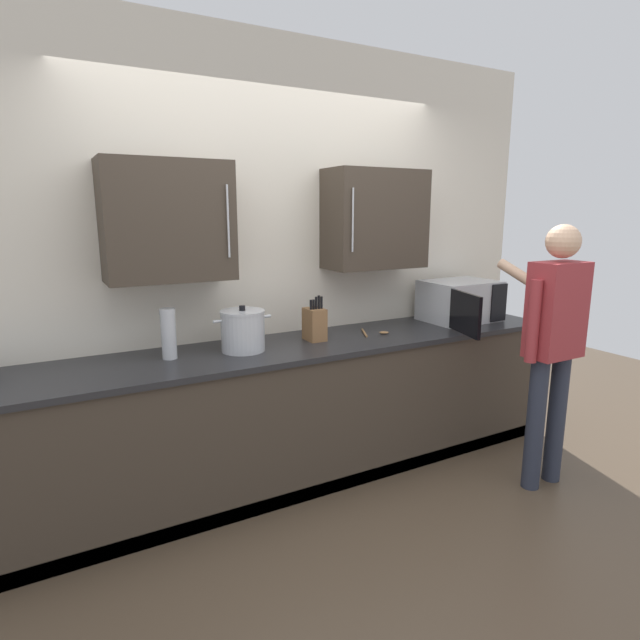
{
  "coord_description": "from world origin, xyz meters",
  "views": [
    {
      "loc": [
        -1.39,
        -2.06,
        1.72
      ],
      "look_at": [
        0.15,
        0.73,
        1.05
      ],
      "focal_mm": 28.96,
      "sensor_mm": 36.0,
      "label": 1
    }
  ],
  "objects_px": {
    "knife_block": "(315,324)",
    "thermos_flask": "(169,334)",
    "wooden_spoon": "(375,333)",
    "microwave_oven": "(458,301)",
    "person_figure": "(553,334)",
    "stock_pot": "(243,331)"
  },
  "relations": [
    {
      "from": "microwave_oven",
      "to": "person_figure",
      "type": "distance_m",
      "value": 0.89
    },
    {
      "from": "wooden_spoon",
      "to": "thermos_flask",
      "type": "relative_size",
      "value": 0.73
    },
    {
      "from": "microwave_oven",
      "to": "knife_block",
      "type": "height_order",
      "value": "microwave_oven"
    },
    {
      "from": "knife_block",
      "to": "wooden_spoon",
      "type": "xyz_separation_m",
      "value": [
        0.44,
        -0.05,
        -0.1
      ]
    },
    {
      "from": "person_figure",
      "to": "stock_pot",
      "type": "bearing_deg",
      "value": 152.84
    },
    {
      "from": "knife_block",
      "to": "thermos_flask",
      "type": "xyz_separation_m",
      "value": [
        -0.93,
        0.02,
        0.04
      ]
    },
    {
      "from": "knife_block",
      "to": "thermos_flask",
      "type": "distance_m",
      "value": 0.93
    },
    {
      "from": "stock_pot",
      "to": "wooden_spoon",
      "type": "distance_m",
      "value": 0.95
    },
    {
      "from": "stock_pot",
      "to": "person_figure",
      "type": "xyz_separation_m",
      "value": [
        1.68,
        -0.86,
        -0.04
      ]
    },
    {
      "from": "microwave_oven",
      "to": "knife_block",
      "type": "bearing_deg",
      "value": 179.94
    },
    {
      "from": "stock_pot",
      "to": "thermos_flask",
      "type": "distance_m",
      "value": 0.43
    },
    {
      "from": "microwave_oven",
      "to": "knife_block",
      "type": "distance_m",
      "value": 1.24
    },
    {
      "from": "person_figure",
      "to": "knife_block",
      "type": "bearing_deg",
      "value": 143.12
    },
    {
      "from": "wooden_spoon",
      "to": "thermos_flask",
      "type": "height_order",
      "value": "thermos_flask"
    },
    {
      "from": "microwave_oven",
      "to": "wooden_spoon",
      "type": "xyz_separation_m",
      "value": [
        -0.8,
        -0.05,
        -0.14
      ]
    },
    {
      "from": "wooden_spoon",
      "to": "microwave_oven",
      "type": "bearing_deg",
      "value": 3.45
    },
    {
      "from": "microwave_oven",
      "to": "stock_pot",
      "type": "xyz_separation_m",
      "value": [
        -1.74,
        -0.02,
        -0.03
      ]
    },
    {
      "from": "knife_block",
      "to": "person_figure",
      "type": "distance_m",
      "value": 1.47
    },
    {
      "from": "stock_pot",
      "to": "microwave_oven",
      "type": "bearing_deg",
      "value": 0.7
    },
    {
      "from": "microwave_oven",
      "to": "wooden_spoon",
      "type": "bearing_deg",
      "value": -176.55
    },
    {
      "from": "thermos_flask",
      "to": "person_figure",
      "type": "xyz_separation_m",
      "value": [
        2.1,
        -0.9,
        -0.06
      ]
    },
    {
      "from": "stock_pot",
      "to": "thermos_flask",
      "type": "xyz_separation_m",
      "value": [
        -0.43,
        0.04,
        0.02
      ]
    }
  ]
}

